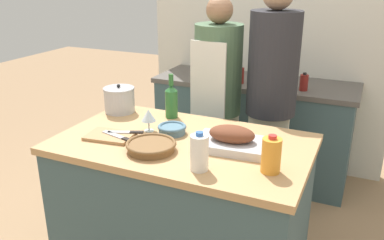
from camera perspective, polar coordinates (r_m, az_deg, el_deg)
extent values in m
cube|color=#3D565B|center=(2.48, -1.23, -12.85)|extent=(1.36, 0.82, 0.85)
cube|color=tan|center=(2.27, -1.31, -3.39)|extent=(1.40, 0.84, 0.04)
cube|color=#3D565B|center=(3.70, 8.47, -1.42)|extent=(1.67, 0.58, 0.85)
cube|color=#56514C|center=(3.56, 8.84, 5.20)|extent=(1.72, 0.60, 0.04)
cube|color=silver|center=(3.82, 10.65, 12.38)|extent=(2.22, 0.10, 2.55)
cube|color=#BCBCC1|center=(2.17, 5.57, -3.41)|extent=(0.40, 0.28, 0.04)
ellipsoid|color=brown|center=(2.14, 5.62, -1.97)|extent=(0.26, 0.17, 0.09)
cylinder|color=brown|center=(2.14, -5.76, -3.82)|extent=(0.25, 0.25, 0.04)
torus|color=brown|center=(2.13, -5.78, -3.33)|extent=(0.27, 0.27, 0.02)
cube|color=#AD7F51|center=(2.35, -11.45, -2.20)|extent=(0.28, 0.21, 0.02)
cylinder|color=#B7B7BC|center=(2.74, -10.15, 2.69)|extent=(0.20, 0.20, 0.15)
cylinder|color=#B7B7BC|center=(2.71, -10.25, 4.36)|extent=(0.20, 0.20, 0.01)
sphere|color=black|center=(2.71, -10.28, 4.72)|extent=(0.02, 0.02, 0.02)
cylinder|color=slate|center=(2.35, -2.81, -1.43)|extent=(0.15, 0.15, 0.04)
torus|color=slate|center=(2.34, -2.82, -0.96)|extent=(0.17, 0.17, 0.02)
cylinder|color=orange|center=(1.92, 11.06, -4.91)|extent=(0.09, 0.09, 0.17)
cylinder|color=red|center=(1.89, 11.24, -2.36)|extent=(0.04, 0.04, 0.02)
cylinder|color=white|center=(1.91, 1.03, -4.63)|extent=(0.09, 0.09, 0.17)
cylinder|color=#3360B2|center=(1.87, 1.05, -1.96)|extent=(0.04, 0.04, 0.02)
cylinder|color=#28662D|center=(2.59, -2.90, 2.25)|extent=(0.08, 0.08, 0.18)
cone|color=#28662D|center=(2.56, -2.94, 4.48)|extent=(0.08, 0.08, 0.03)
cylinder|color=#28662D|center=(2.55, -2.96, 5.64)|extent=(0.03, 0.03, 0.07)
cylinder|color=silver|center=(2.41, -6.04, -1.49)|extent=(0.06, 0.06, 0.00)
cylinder|color=silver|center=(2.39, -6.07, -0.78)|extent=(0.01, 0.01, 0.06)
cone|color=silver|center=(2.37, -6.13, 0.68)|extent=(0.08, 0.08, 0.07)
cube|color=#B7B7BC|center=(2.33, -10.96, -2.02)|extent=(0.17, 0.07, 0.01)
cube|color=black|center=(2.24, -8.78, -2.84)|extent=(0.10, 0.05, 0.01)
cube|color=#B7B7BC|center=(2.36, -10.22, -1.68)|extent=(0.13, 0.08, 0.01)
cube|color=black|center=(2.34, -7.77, -1.71)|extent=(0.08, 0.06, 0.01)
cylinder|color=maroon|center=(3.43, 6.85, 6.21)|extent=(0.06, 0.06, 0.13)
cylinder|color=black|center=(3.42, 6.90, 7.44)|extent=(0.02, 0.02, 0.02)
cylinder|color=#234C28|center=(3.58, 3.55, 7.26)|extent=(0.06, 0.06, 0.18)
cylinder|color=black|center=(3.56, 3.58, 8.80)|extent=(0.02, 0.02, 0.02)
cylinder|color=maroon|center=(3.32, 15.43, 5.07)|extent=(0.07, 0.07, 0.13)
cylinder|color=black|center=(3.31, 15.55, 6.27)|extent=(0.03, 0.03, 0.02)
cube|color=beige|center=(3.20, 3.42, -5.48)|extent=(0.29, 0.21, 0.78)
cylinder|color=#4C6B4C|center=(2.96, 3.71, 7.06)|extent=(0.34, 0.34, 0.65)
sphere|color=#996B4C|center=(2.89, 3.90, 15.16)|extent=(0.19, 0.19, 0.19)
cube|color=silver|center=(2.87, 2.19, 2.81)|extent=(0.27, 0.04, 0.82)
cube|color=beige|center=(3.06, 10.36, -6.45)|extent=(0.30, 0.23, 0.84)
cylinder|color=#28282D|center=(2.80, 11.36, 7.72)|extent=(0.34, 0.34, 0.70)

